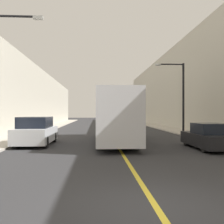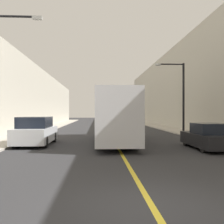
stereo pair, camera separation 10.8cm
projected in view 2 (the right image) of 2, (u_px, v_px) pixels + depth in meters
The scene contains 10 objects.
ground_plane at pixel (153, 207), 5.78m from camera, with size 200.00×200.00×0.00m, color #2D2D30.
sidewalk_left at pixel (50, 128), 35.31m from camera, with size 2.58×72.00×0.12m, color #B2AA9E.
sidewalk_right at pixel (162, 127), 36.16m from camera, with size 2.58×72.00×0.12m, color #B2AA9E.
building_row_left at pixel (25, 98), 35.14m from camera, with size 4.00×72.00×8.20m, color #B7B2A3.
building_row_right at pixel (185, 88), 36.36m from camera, with size 4.00×72.00×10.98m, color #B7B2A3.
road_center_line at pixel (106, 128), 35.74m from camera, with size 0.16×72.00×0.01m, color gold.
bus at pixel (113, 116), 18.43m from camera, with size 2.47×11.30×3.45m.
parked_suv_left at pixel (36, 132), 16.98m from camera, with size 2.03×4.93×1.82m.
car_right_near at pixel (209, 137), 14.93m from camera, with size 1.84×4.42×1.49m.
street_lamp_right at pixel (181, 93), 24.03m from camera, with size 2.71×0.24×6.51m.
Camera 2 is at (-1.22, -5.73, 2.10)m, focal length 42.00 mm.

